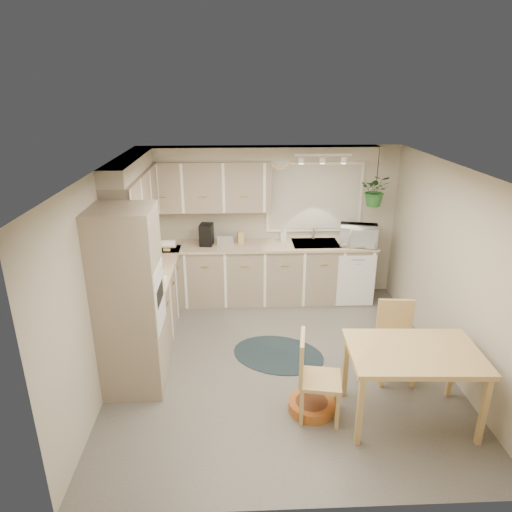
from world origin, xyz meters
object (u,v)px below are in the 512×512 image
(chair_back, at_px, (397,344))
(pet_bed, at_px, (311,406))
(braided_rug, at_px, (278,354))
(microwave, at_px, (359,233))
(dining_table, at_px, (410,385))
(chair_left, at_px, (321,378))

(chair_back, distance_m, pet_bed, 1.25)
(braided_rug, relative_size, pet_bed, 2.39)
(braided_rug, distance_m, pet_bed, 1.10)
(microwave, bearing_deg, dining_table, -80.27)
(chair_left, relative_size, braided_rug, 0.79)
(chair_left, xyz_separation_m, microwave, (1.02, 2.68, 0.67))
(dining_table, relative_size, braided_rug, 1.09)
(chair_left, height_order, braided_rug, chair_left)
(chair_back, xyz_separation_m, braided_rug, (-1.31, 0.54, -0.46))
(chair_back, distance_m, microwave, 2.18)
(pet_bed, height_order, microwave, microwave)
(chair_back, relative_size, braided_rug, 0.79)
(braided_rug, xyz_separation_m, pet_bed, (0.26, -1.07, 0.05))
(chair_back, height_order, microwave, microwave)
(dining_table, relative_size, chair_left, 1.38)
(chair_left, distance_m, chair_back, 1.16)
(chair_left, distance_m, microwave, 2.94)
(chair_back, xyz_separation_m, pet_bed, (-1.05, -0.53, -0.41))
(dining_table, height_order, chair_back, chair_back)
(chair_back, height_order, braided_rug, chair_back)
(chair_back, bearing_deg, chair_left, 36.54)
(pet_bed, bearing_deg, chair_left, -50.70)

